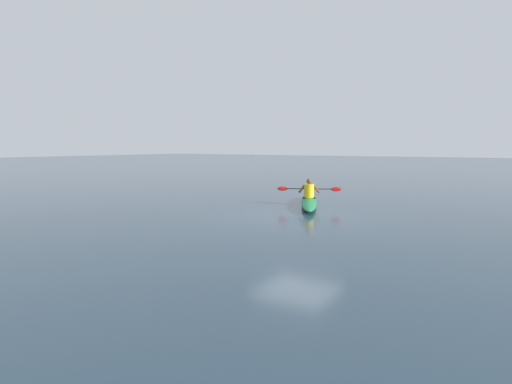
{
  "coord_description": "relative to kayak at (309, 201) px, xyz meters",
  "views": [
    {
      "loc": [
        -6.27,
        12.26,
        2.29
      ],
      "look_at": [
        1.08,
        0.82,
        0.82
      ],
      "focal_mm": 30.09,
      "sensor_mm": 36.0,
      "label": 1
    }
  ],
  "objects": [
    {
      "name": "kayaker",
      "position": [
        0.03,
        -0.05,
        0.45
      ],
      "size": [
        2.23,
        1.12,
        0.73
      ],
      "color": "yellow",
      "rests_on": "kayak"
    },
    {
      "name": "ground_plane",
      "position": [
        -0.84,
        2.57,
        -0.16
      ],
      "size": [
        160.0,
        160.0,
        0.0
      ],
      "primitive_type": "plane",
      "color": "#283D4C"
    },
    {
      "name": "kayak",
      "position": [
        0.0,
        0.0,
        0.0
      ],
      "size": [
        2.72,
        4.76,
        0.31
      ],
      "color": "#19723F",
      "rests_on": "ground"
    }
  ]
}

